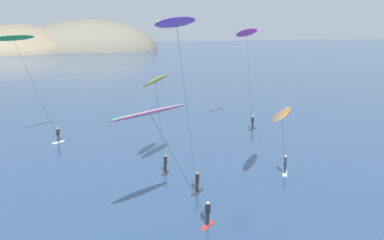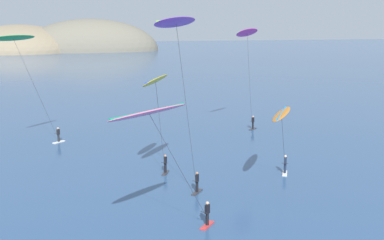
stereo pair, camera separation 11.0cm
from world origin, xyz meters
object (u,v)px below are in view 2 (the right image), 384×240
Objects in this scene: kitesurfer_purple at (178,35)px; kitesurfer_pink at (154,122)px; kitesurfer_green at (18,48)px; kitesurfer_yellow at (156,88)px; kitesurfer_orange at (282,118)px; kitesurfer_magenta at (248,41)px.

kitesurfer_purple is 1.55× the size of kitesurfer_pink.
kitesurfer_purple is 1.13× the size of kitesurfer_green.
kitesurfer_pink is 0.97× the size of kitesurfer_yellow.
kitesurfer_purple is at bearing -164.09° from kitesurfer_orange.
kitesurfer_purple is 11.24m from kitesurfer_orange.
kitesurfer_magenta is (13.42, 15.64, 3.07)m from kitesurfer_yellow.
kitesurfer_orange is 21.00m from kitesurfer_magenta.
kitesurfer_magenta is at bearing 49.37° from kitesurfer_yellow.
kitesurfer_pink is 14.43m from kitesurfer_orange.
kitesurfer_green is 1.33× the size of kitesurfer_yellow.
kitesurfer_magenta is at bearing 61.28° from kitesurfer_pink.
kitesurfer_orange is (8.77, 2.50, -6.57)m from kitesurfer_purple.
kitesurfer_yellow is at bearing -45.51° from kitesurfer_green.
kitesurfer_green is at bearing 110.98° from kitesurfer_pink.
kitesurfer_pink is 0.70× the size of kitesurfer_magenta.
kitesurfer_yellow is (2.21, 12.89, 0.06)m from kitesurfer_pink.
kitesurfer_purple is 1.50× the size of kitesurfer_yellow.
kitesurfer_green is at bearing -171.62° from kitesurfer_magenta.
kitesurfer_green is (-12.12, 18.69, -1.74)m from kitesurfer_purple.
kitesurfer_magenta is (25.15, 3.71, 0.38)m from kitesurfer_green.
kitesurfer_green is at bearing 122.97° from kitesurfer_purple.
kitesurfer_green reaches higher than kitesurfer_pink.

